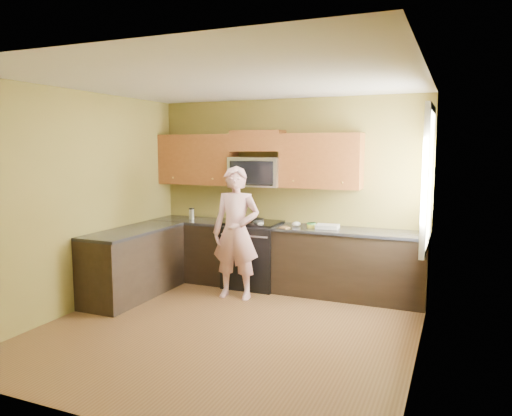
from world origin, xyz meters
The scene contains 26 objects.
floor centered at (0.00, 0.00, 0.00)m, with size 4.00×4.00×0.00m, color brown.
ceiling centered at (0.00, 0.00, 2.70)m, with size 4.00×4.00×0.00m, color white.
wall_back centered at (0.00, 2.00, 1.35)m, with size 4.00×4.00×0.00m, color olive.
wall_front centered at (0.00, -2.00, 1.35)m, with size 4.00×4.00×0.00m, color olive.
wall_left centered at (-2.00, 0.00, 1.35)m, with size 4.00×4.00×0.00m, color olive.
wall_right centered at (2.00, 0.00, 1.35)m, with size 4.00×4.00×0.00m, color olive.
cabinet_back_run centered at (0.00, 1.70, 0.44)m, with size 4.00×0.60×0.88m, color black.
cabinet_left_run centered at (-1.70, 0.60, 0.44)m, with size 0.60×1.60×0.88m, color black.
countertop_back centered at (0.00, 1.69, 0.90)m, with size 4.00×0.62×0.04m, color black.
countertop_left centered at (-1.69, 0.60, 0.90)m, with size 0.62×1.60×0.04m, color black.
stove centered at (-0.40, 1.68, 0.47)m, with size 0.76×0.65×0.95m, color black, non-canonical shape.
microwave centered at (-0.40, 1.80, 1.45)m, with size 0.76×0.40×0.42m, color silver, non-canonical shape.
upper_cab_left centered at (-1.39, 1.83, 1.45)m, with size 1.22×0.33×0.75m, color brown, non-canonical shape.
upper_cab_right centered at (0.54, 1.83, 1.45)m, with size 1.12×0.33×0.75m, color brown, non-canonical shape.
upper_cab_over_mw centered at (-0.40, 1.83, 2.10)m, with size 0.76×0.33×0.30m, color brown.
window centered at (1.98, 1.20, 1.65)m, with size 0.06×1.06×1.66m, color white, non-canonical shape.
woman centered at (-0.40, 1.10, 0.88)m, with size 0.64×0.42×1.76m, color #D3696F.
frying_pan centered at (-0.34, 1.58, 0.95)m, with size 0.27×0.48×0.06m, color black, non-canonical shape.
butter_tub centered at (0.47, 1.66, 0.92)m, with size 0.12×0.12×0.09m, color yellow, non-canonical shape.
toast_slice centered at (0.15, 1.48, 0.93)m, with size 0.11×0.11×0.01m, color #B27F47.
napkin_a centered at (-0.24, 1.54, 0.95)m, with size 0.11×0.12×0.06m, color silver.
napkin_b centered at (0.24, 1.69, 0.95)m, with size 0.12×0.13×0.07m, color silver.
dish_towel centered at (0.69, 1.69, 0.95)m, with size 0.30×0.24×0.05m, color silver.
travel_mug centered at (-1.44, 1.71, 0.92)m, with size 0.08×0.08×0.17m, color silver, non-canonical shape.
glass_b centered at (-0.99, 1.78, 0.98)m, with size 0.07×0.07×0.12m, color silver.
glass_c centered at (-0.79, 1.74, 0.98)m, with size 0.07×0.07×0.12m, color silver.
Camera 1 is at (2.31, -4.63, 2.01)m, focal length 33.90 mm.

